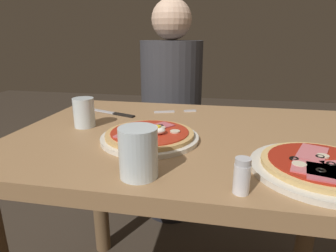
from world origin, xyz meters
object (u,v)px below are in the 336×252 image
fork (172,112)px  diner_person (171,120)px  water_glass_far (84,115)px  water_glass_near (139,156)px  salt_shaker (242,176)px  pizza_foreground (150,136)px  dining_table (191,175)px  knife (115,114)px  pizza_across_left (321,167)px

fork → diner_person: bearing=100.5°
water_glass_far → fork: size_ratio=0.59×
water_glass_near → fork: (-0.02, 0.51, -0.04)m
water_glass_far → salt_shaker: water_glass_far is taller
salt_shaker → water_glass_near: bearing=172.1°
water_glass_near → diner_person: size_ratio=0.09×
water_glass_near → water_glass_far: bearing=132.5°
pizza_foreground → salt_shaker: bearing=-45.6°
dining_table → knife: bearing=152.3°
dining_table → pizza_foreground: 0.20m
water_glass_far → knife: (0.04, 0.16, -0.04)m
pizza_foreground → water_glass_far: (-0.23, 0.08, 0.03)m
pizza_across_left → water_glass_far: 0.65m
fork → knife: 0.21m
pizza_foreground → salt_shaker: salt_shaker is taller
water_glass_far → fork: bearing=43.9°
knife → dining_table: bearing=-27.7°
fork → salt_shaker: bearing=-67.5°
pizza_foreground → diner_person: 0.79m
pizza_foreground → pizza_across_left: bearing=-16.9°
water_glass_far → fork: water_glass_far is taller
dining_table → salt_shaker: salt_shaker is taller
fork → diner_person: (-0.09, 0.47, -0.17)m
water_glass_far → diner_person: 0.74m
diner_person → salt_shaker: bearing=107.1°
dining_table → water_glass_near: water_glass_near is taller
dining_table → pizza_across_left: 0.38m
water_glass_near → water_glass_far: water_glass_near is taller
pizza_across_left → water_glass_near: (-0.36, -0.09, 0.03)m
pizza_foreground → fork: bearing=89.0°
water_glass_near → fork: size_ratio=0.67×
dining_table → water_glass_far: size_ratio=11.46×
dining_table → water_glass_near: (-0.07, -0.29, 0.18)m
pizza_foreground → salt_shaker: size_ratio=3.94×
pizza_across_left → diner_person: bearing=118.1°
pizza_foreground → pizza_across_left: (0.39, -0.12, -0.00)m
dining_table → water_glass_near: size_ratio=10.09×
salt_shaker → diner_person: diner_person is taller
pizza_foreground → diner_person: size_ratio=0.22×
pizza_foreground → pizza_across_left: pizza_foreground is taller
salt_shaker → fork: bearing=112.5°
diner_person → water_glass_far: bearing=77.9°
water_glass_far → dining_table: bearing=0.4°
knife → diner_person: bearing=78.5°
pizza_foreground → fork: (0.01, 0.30, -0.01)m
knife → salt_shaker: bearing=-48.3°
water_glass_near → water_glass_far: (-0.26, 0.28, -0.01)m
pizza_across_left → fork: bearing=132.4°
water_glass_near → diner_person: bearing=96.5°
fork → water_glass_near: bearing=-87.2°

